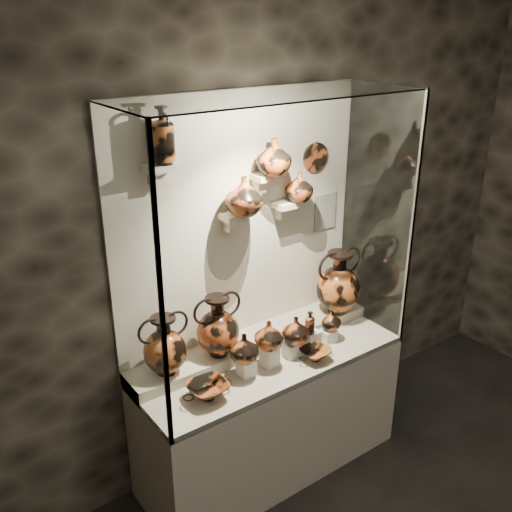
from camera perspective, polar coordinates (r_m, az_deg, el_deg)
The scene contains 36 objects.
wall_back at distance 3.44m, azimuth -1.62°, elevation 3.07°, with size 5.00×0.02×3.20m, color black.
plinth at distance 3.80m, azimuth 1.42°, elevation -15.64°, with size 1.70×0.60×0.80m, color beige.
front_tier at distance 3.55m, azimuth 1.49°, elevation -10.38°, with size 1.68×0.58×0.03m, color #B8AB8E.
rear_tier at distance 3.65m, azimuth -0.19°, elevation -8.71°, with size 1.70×0.25×0.10m, color #B8AB8E.
back_panel at distance 3.43m, azimuth -1.57°, elevation 3.05°, with size 1.70×0.03×1.60m, color beige.
glass_front at distance 2.98m, azimuth 5.08°, elevation -0.17°, with size 1.70×0.01×1.60m, color white.
glass_left at distance 2.80m, azimuth -12.28°, elevation -2.20°, with size 0.01×0.60×1.60m, color white.
glass_right at distance 3.74m, azimuth 12.01°, elevation 4.22°, with size 0.01×0.60×1.60m, color white.
glass_top at distance 3.00m, azimuth 1.80°, elevation 15.84°, with size 1.70×0.60×0.01m, color white.
frame_post_left at distance 2.56m, azimuth -9.47°, elevation -4.41°, with size 0.02×0.02×1.60m, color gray.
frame_post_right at distance 3.56m, azimuth 15.36°, elevation 2.95°, with size 0.02×0.02×1.60m, color gray.
pedestal_a at distance 3.37m, azimuth -1.01°, elevation -11.03°, with size 0.09×0.09×0.10m, color silver.
pedestal_b at distance 3.45m, azimuth 1.34°, elevation -9.90°, with size 0.09×0.09×0.13m, color silver.
pedestal_c at distance 3.55m, azimuth 3.55°, elevation -9.29°, with size 0.09×0.09×0.09m, color silver.
pedestal_d at distance 3.63m, azimuth 5.54°, elevation -8.28°, with size 0.09×0.09×0.12m, color silver.
pedestal_e at distance 3.73m, azimuth 7.17°, elevation -7.87°, with size 0.09×0.09×0.08m, color silver.
bracket_ul at distance 2.97m, azimuth -9.70°, elevation 8.69°, with size 0.14×0.12×0.04m, color beige.
bracket_ca at distance 3.29m, azimuth -2.29°, elevation 3.99°, with size 0.14×0.12×0.04m, color beige.
bracket_cb at distance 3.34m, azimuth 0.54°, elevation 7.89°, with size 0.10×0.12×0.04m, color beige.
bracket_cc at distance 3.50m, azimuth 2.91°, elevation 5.15°, with size 0.14×0.12×0.04m, color beige.
amphora_left at distance 3.24m, azimuth -9.10°, elevation -8.77°, with size 0.28×0.28×0.36m, color #B25622, non-canonical shape.
amphora_mid at distance 3.37m, azimuth -3.86°, elevation -6.98°, with size 0.30×0.30×0.38m, color #A1441C, non-canonical shape.
amphora_right at distance 3.86m, azimuth 8.22°, elevation -2.62°, with size 0.35×0.35×0.44m, color #B25622, non-canonical shape.
jug_a at distance 3.28m, azimuth -1.23°, elevation -9.19°, with size 0.17×0.17×0.18m, color #B25622.
jug_b at distance 3.35m, azimuth 1.25°, elevation -7.90°, with size 0.17×0.17×0.18m, color #A1441C.
jug_c at distance 3.49m, azimuth 3.94°, elevation -7.40°, with size 0.17×0.17×0.18m, color #B25622.
jug_e at distance 3.68m, azimuth 7.51°, elevation -6.38°, with size 0.13×0.13×0.13m, color #B25622.
lekythos_small at distance 3.53m, azimuth 5.37°, elevation -6.54°, with size 0.07×0.07×0.17m, color #A1441C, non-canonical shape.
kylix_left at distance 3.20m, azimuth -4.87°, elevation -13.15°, with size 0.28×0.24×0.11m, color #A1441C, non-canonical shape.
kylix_right at distance 3.52m, azimuth 5.93°, elevation -9.67°, with size 0.23×0.19×0.09m, color #B25622, non-canonical shape.
lekythos_tall at distance 2.94m, azimuth -9.34°, elevation 12.11°, with size 0.13×0.13×0.32m, color #B25622, non-canonical shape.
ovoid_vase_a at distance 3.22m, azimuth -1.21°, elevation 6.03°, with size 0.22×0.22×0.22m, color #A1441C.
ovoid_vase_b at distance 3.30m, azimuth 1.78°, elevation 9.91°, with size 0.20×0.20×0.21m, color #A1441C.
ovoid_vase_c at distance 3.49m, azimuth 4.31°, elevation 6.92°, with size 0.18×0.18×0.18m, color #A1441C.
wall_plate at distance 3.64m, azimuth 5.92°, elevation 9.80°, with size 0.19×0.19×0.02m, color #98431D.
info_placard at distance 3.82m, azimuth 6.89°, elevation 4.45°, with size 0.18×0.01×0.25m, color beige.
Camera 1 is at (-1.82, -0.18, 2.75)m, focal length 40.00 mm.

